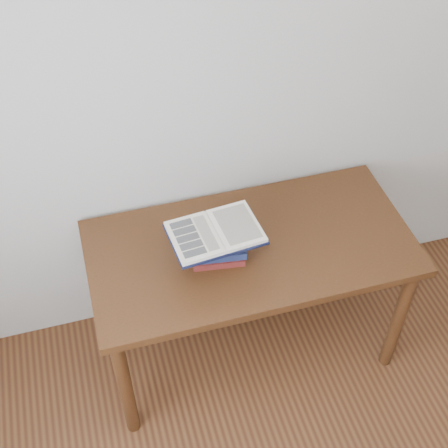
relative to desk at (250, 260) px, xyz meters
name	(u,v)px	position (x,y,z in m)	size (l,w,h in m)	color
desk	(250,260)	(0.00, 0.00, 0.00)	(1.37, 0.68, 0.73)	#4A2412
book_stack	(215,244)	(-0.16, -0.02, 0.17)	(0.26, 0.21, 0.15)	maroon
open_book	(215,233)	(-0.16, -0.04, 0.26)	(0.38, 0.28, 0.03)	black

